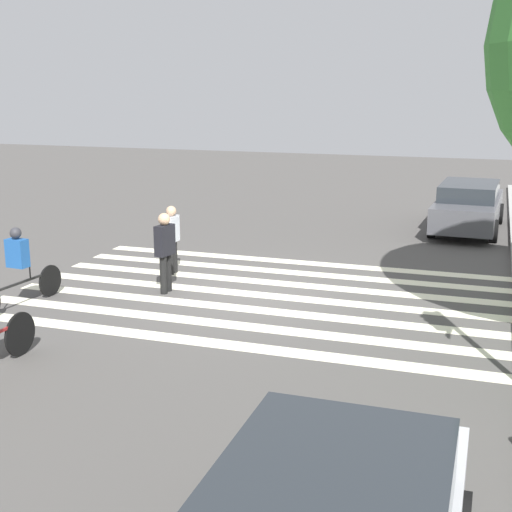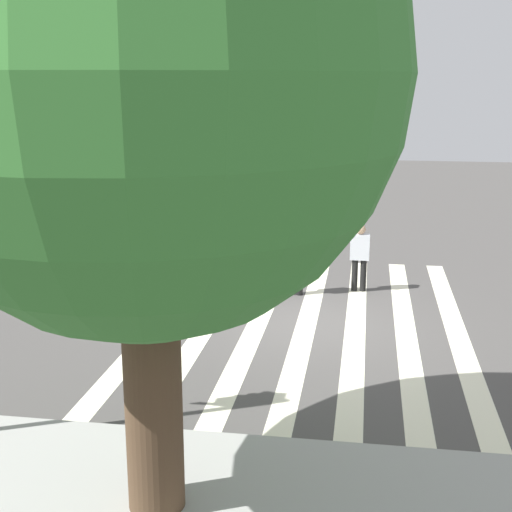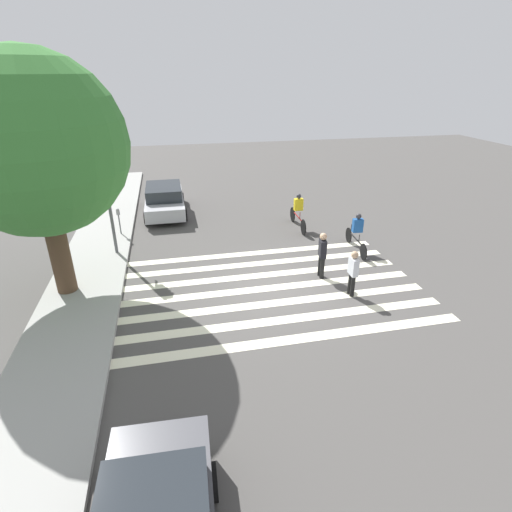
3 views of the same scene
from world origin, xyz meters
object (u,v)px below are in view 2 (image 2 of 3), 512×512
at_px(pedestrian_adult_blue_shirt, 360,254).
at_px(cyclist_mid_street, 100,243).
at_px(street_tree, 141,76).
at_px(pedestrian_child_with_backpack, 296,254).
at_px(cyclist_near_curb, 232,234).

xyz_separation_m(pedestrian_adult_blue_shirt, cyclist_mid_street, (6.31, -0.17, -0.02)).
height_order(street_tree, cyclist_mid_street, street_tree).
bearing_deg(pedestrian_adult_blue_shirt, cyclist_mid_street, 179.52).
distance_m(street_tree, pedestrian_child_with_backpack, 9.51).
relative_size(street_tree, cyclist_near_curb, 3.11).
distance_m(pedestrian_child_with_backpack, cyclist_mid_street, 4.93).
height_order(pedestrian_adult_blue_shirt, cyclist_near_curb, cyclist_near_curb).
height_order(pedestrian_adult_blue_shirt, pedestrian_child_with_backpack, pedestrian_child_with_backpack).
xyz_separation_m(cyclist_near_curb, cyclist_mid_street, (3.00, 1.54, 0.01)).
distance_m(cyclist_near_curb, cyclist_mid_street, 3.37).
height_order(street_tree, cyclist_near_curb, street_tree).
bearing_deg(cyclist_near_curb, pedestrian_adult_blue_shirt, 158.00).
height_order(pedestrian_child_with_backpack, cyclist_mid_street, pedestrian_child_with_backpack).
xyz_separation_m(pedestrian_adult_blue_shirt, cyclist_near_curb, (3.31, -1.70, -0.03)).
xyz_separation_m(pedestrian_adult_blue_shirt, pedestrian_child_with_backpack, (1.43, 0.51, 0.06)).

